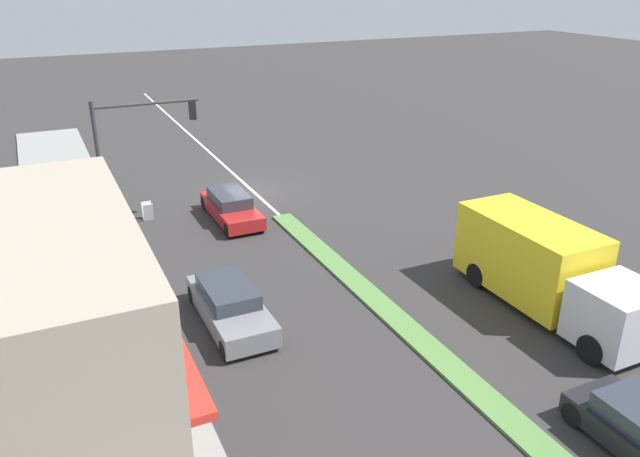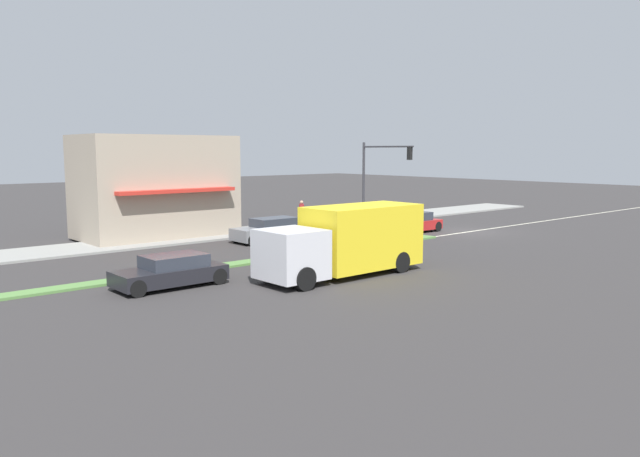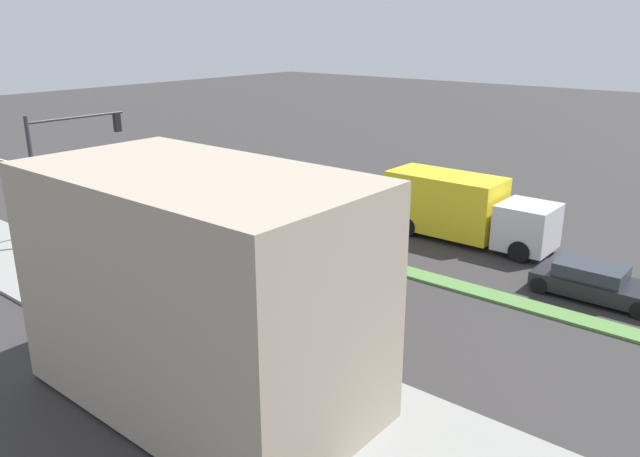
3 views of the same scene
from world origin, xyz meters
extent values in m
plane|color=#333030|center=(0.00, 18.00, 0.00)|extent=(160.00, 160.00, 0.00)
cube|color=gray|center=(9.00, 18.50, 0.06)|extent=(4.00, 73.00, 0.12)
cube|color=#568442|center=(0.00, 27.00, 0.05)|extent=(0.90, 46.00, 0.10)
cube|color=beige|center=(0.00, 0.00, 0.00)|extent=(0.16, 60.00, 0.01)
cube|color=tan|center=(10.67, 16.36, 3.08)|extent=(4.77, 8.84, 5.92)
cube|color=red|center=(7.93, 16.36, 2.92)|extent=(0.70, 7.07, 0.20)
cylinder|color=#333338|center=(7.55, 2.12, 2.92)|extent=(0.18, 0.18, 5.60)
cylinder|color=#333338|center=(5.30, 2.12, 5.42)|extent=(4.50, 0.12, 0.12)
cube|color=black|center=(3.35, 2.12, 4.97)|extent=(0.28, 0.24, 0.84)
sphere|color=red|center=(3.35, 1.99, 5.24)|extent=(0.18, 0.18, 0.18)
sphere|color=gold|center=(3.35, 1.99, 4.97)|extent=(0.18, 0.18, 0.18)
sphere|color=green|center=(3.35, 1.99, 4.70)|extent=(0.18, 0.18, 0.18)
cylinder|color=#282D42|center=(8.45, 7.02, 0.54)|extent=(0.26, 0.26, 0.84)
cylinder|color=maroon|center=(8.45, 7.02, 1.29)|extent=(0.34, 0.34, 0.67)
sphere|color=tan|center=(8.45, 7.02, 1.74)|extent=(0.22, 0.22, 0.22)
cube|color=silver|center=(5.72, 1.62, 0.43)|extent=(0.45, 0.21, 0.84)
cube|color=silver|center=(5.72, 1.94, 0.43)|extent=(0.45, 0.21, 0.84)
cube|color=silver|center=(-5.00, 18.55, 1.22)|extent=(2.28, 2.20, 1.90)
cube|color=yellow|center=(-5.00, 14.70, 1.57)|extent=(2.40, 5.10, 2.60)
cylinder|color=black|center=(-6.08, 18.75, 0.45)|extent=(0.28, 0.90, 0.90)
cylinder|color=black|center=(-3.92, 18.75, 0.45)|extent=(0.28, 0.90, 0.90)
cylinder|color=black|center=(-6.08, 13.45, 0.45)|extent=(0.28, 0.90, 0.90)
cylinder|color=black|center=(-3.92, 13.45, 0.45)|extent=(0.28, 0.90, 0.90)
cube|color=#AD1E1E|center=(2.20, 3.38, 0.47)|extent=(1.72, 4.58, 0.58)
cube|color=#2D333D|center=(2.20, 3.15, 1.02)|extent=(1.46, 2.52, 0.52)
cylinder|color=black|center=(1.44, 5.25, 0.32)|extent=(0.22, 0.64, 0.64)
cylinder|color=black|center=(2.96, 5.25, 0.32)|extent=(0.22, 0.64, 0.64)
cylinder|color=black|center=(1.44, 1.50, 0.32)|extent=(0.22, 0.64, 0.64)
cylinder|color=black|center=(2.96, 1.50, 0.32)|extent=(0.22, 0.64, 0.64)
cube|color=slate|center=(5.00, 12.10, 0.51)|extent=(1.77, 4.60, 0.67)
cube|color=#2D333D|center=(5.00, 11.87, 1.09)|extent=(1.50, 2.53, 0.49)
cylinder|color=black|center=(4.22, 14.00, 0.31)|extent=(0.22, 0.61, 0.61)
cylinder|color=black|center=(5.78, 14.00, 0.31)|extent=(0.22, 0.61, 0.61)
cylinder|color=black|center=(4.22, 10.21, 0.31)|extent=(0.22, 0.61, 0.61)
cylinder|color=black|center=(5.78, 10.21, 0.31)|extent=(0.22, 0.61, 0.61)
cube|color=black|center=(-2.20, 22.23, 0.46)|extent=(1.82, 4.18, 0.57)
cube|color=#2D333D|center=(-2.20, 22.02, 0.99)|extent=(1.55, 2.30, 0.48)
cylinder|color=black|center=(-3.01, 23.91, 0.32)|extent=(0.22, 0.64, 0.64)
cylinder|color=black|center=(-1.39, 23.91, 0.32)|extent=(0.22, 0.64, 0.64)
cylinder|color=black|center=(-3.01, 20.55, 0.32)|extent=(0.22, 0.64, 0.64)
cylinder|color=black|center=(-1.39, 20.55, 0.32)|extent=(0.22, 0.64, 0.64)
camera|label=1|loc=(9.89, 29.38, 10.82)|focal=35.00mm
camera|label=2|loc=(-23.56, 33.18, 5.19)|focal=35.00mm
camera|label=3|loc=(19.67, 27.55, 9.24)|focal=35.00mm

